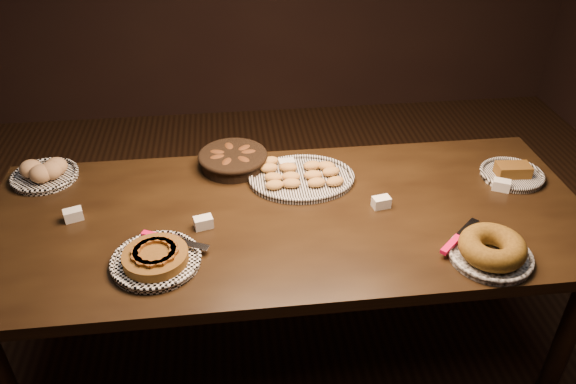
{
  "coord_description": "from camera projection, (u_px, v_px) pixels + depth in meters",
  "views": [
    {
      "loc": [
        -0.21,
        -1.78,
        2.06
      ],
      "look_at": [
        0.0,
        0.05,
        0.82
      ],
      "focal_mm": 35.0,
      "sensor_mm": 36.0,
      "label": 1
    }
  ],
  "objects": [
    {
      "name": "ground",
      "position": [
        289.0,
        342.0,
        2.64
      ],
      "size": [
        5.0,
        5.0,
        0.0
      ],
      "primitive_type": "plane",
      "color": "black",
      "rests_on": "ground"
    },
    {
      "name": "buffet_table",
      "position": [
        289.0,
        228.0,
        2.26
      ],
      "size": [
        2.4,
        1.0,
        0.75
      ],
      "color": "black",
      "rests_on": "ground"
    },
    {
      "name": "apple_tart_plate",
      "position": [
        156.0,
        258.0,
        1.96
      ],
      "size": [
        0.35,
        0.32,
        0.06
      ],
      "rotation": [
        0.0,
        0.0,
        -0.11
      ],
      "color": "white",
      "rests_on": "buffet_table"
    },
    {
      "name": "madeleine_platter",
      "position": [
        301.0,
        177.0,
        2.41
      ],
      "size": [
        0.45,
        0.37,
        0.05
      ],
      "rotation": [
        0.0,
        0.0,
        -0.02
      ],
      "color": "black",
      "rests_on": "buffet_table"
    },
    {
      "name": "bundt_cake_plate",
      "position": [
        491.0,
        250.0,
        1.98
      ],
      "size": [
        0.33,
        0.36,
        0.09
      ],
      "rotation": [
        0.0,
        0.0,
        -0.26
      ],
      "color": "black",
      "rests_on": "buffet_table"
    },
    {
      "name": "croissant_basket",
      "position": [
        233.0,
        159.0,
        2.49
      ],
      "size": [
        0.31,
        0.31,
        0.08
      ],
      "rotation": [
        0.0,
        0.0,
        -0.03
      ],
      "color": "black",
      "rests_on": "buffet_table"
    },
    {
      "name": "bread_roll_plate",
      "position": [
        45.0,
        172.0,
        2.41
      ],
      "size": [
        0.28,
        0.28,
        0.09
      ],
      "rotation": [
        0.0,
        0.0,
        0.3
      ],
      "color": "white",
      "rests_on": "buffet_table"
    },
    {
      "name": "loaf_plate",
      "position": [
        512.0,
        173.0,
        2.43
      ],
      "size": [
        0.27,
        0.27,
        0.06
      ],
      "rotation": [
        0.0,
        0.0,
        -0.07
      ],
      "color": "black",
      "rests_on": "buffet_table"
    },
    {
      "name": "tent_cards",
      "position": [
        293.0,
        197.0,
        2.28
      ],
      "size": [
        1.83,
        0.44,
        0.04
      ],
      "color": "white",
      "rests_on": "buffet_table"
    }
  ]
}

